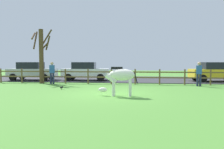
{
  "coord_description": "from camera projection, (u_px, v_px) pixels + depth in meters",
  "views": [
    {
      "loc": [
        1.58,
        -11.14,
        1.67
      ],
      "look_at": [
        0.06,
        1.34,
        0.92
      ],
      "focal_mm": 35.3,
      "sensor_mm": 36.0,
      "label": 1
    }
  ],
  "objects": [
    {
      "name": "paddock_fence",
      "position": [
        111.0,
        75.0,
        16.29
      ],
      "size": [
        21.23,
        0.11,
        1.12
      ],
      "color": "brown",
      "rests_on": "ground_plane"
    },
    {
      "name": "parked_car_yellow",
      "position": [
        215.0,
        72.0,
        17.91
      ],
      "size": [
        4.16,
        2.23,
        1.56
      ],
      "color": "yellow",
      "rests_on": "parking_asphalt"
    },
    {
      "name": "bare_tree",
      "position": [
        41.0,
        54.0,
        16.8
      ],
      "size": [
        1.53,
        1.51,
        4.14
      ],
      "color": "#513A23",
      "rests_on": "ground_plane"
    },
    {
      "name": "parked_car_white",
      "position": [
        85.0,
        71.0,
        19.03
      ],
      "size": [
        4.12,
        2.14,
        1.56
      ],
      "color": "white",
      "rests_on": "parking_asphalt"
    },
    {
      "name": "crow_on_grass",
      "position": [
        62.0,
        87.0,
        13.09
      ],
      "size": [
        0.21,
        0.1,
        0.2
      ],
      "color": "black",
      "rests_on": "ground_plane"
    },
    {
      "name": "visitor_left_of_tree",
      "position": [
        199.0,
        73.0,
        14.75
      ],
      "size": [
        0.41,
        0.31,
        1.64
      ],
      "color": "#232847",
      "rests_on": "ground_plane"
    },
    {
      "name": "visitor_right_of_tree",
      "position": [
        52.0,
        72.0,
        16.26
      ],
      "size": [
        0.4,
        0.29,
        1.64
      ],
      "color": "#232847",
      "rests_on": "ground_plane"
    },
    {
      "name": "ground_plane",
      "position": [
        108.0,
        94.0,
        11.32
      ],
      "size": [
        60.0,
        60.0,
        0.0
      ],
      "primitive_type": "plane",
      "color": "#549338"
    },
    {
      "name": "parking_asphalt",
      "position": [
        122.0,
        79.0,
        20.54
      ],
      "size": [
        28.0,
        7.4,
        0.05
      ],
      "primitive_type": "cube",
      "color": "#38383D",
      "rests_on": "ground_plane"
    },
    {
      "name": "parked_car_silver",
      "position": [
        32.0,
        71.0,
        19.2
      ],
      "size": [
        4.1,
        2.08,
        1.56
      ],
      "color": "#B7BABF",
      "rests_on": "parking_asphalt"
    },
    {
      "name": "zebra",
      "position": [
        120.0,
        77.0,
        10.56
      ],
      "size": [
        1.94,
        0.57,
        1.41
      ],
      "color": "white",
      "rests_on": "ground_plane"
    }
  ]
}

